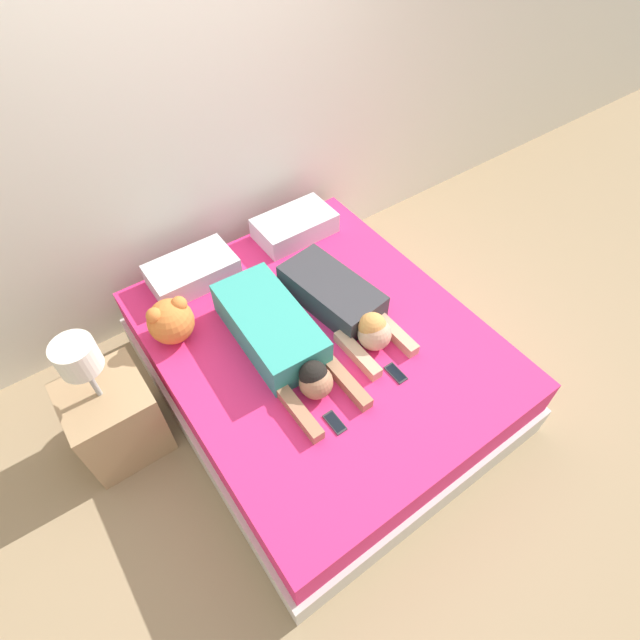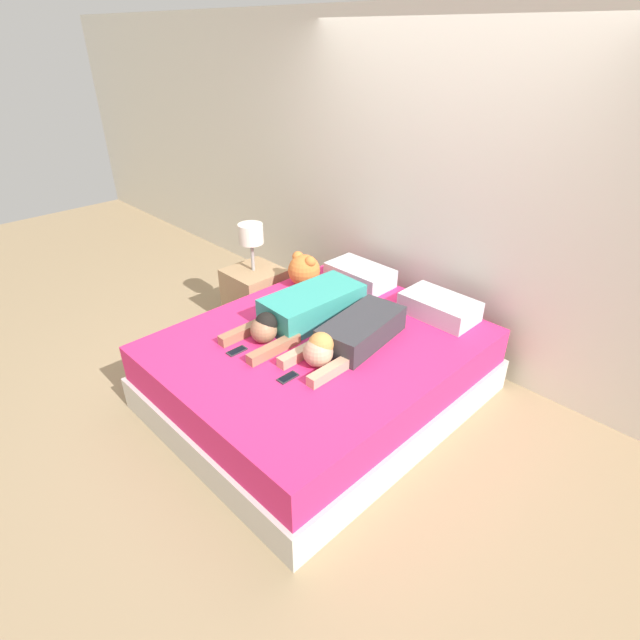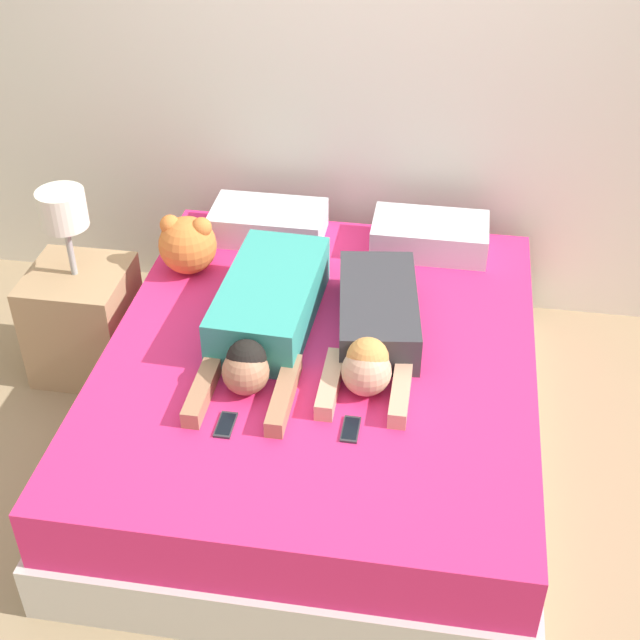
% 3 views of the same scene
% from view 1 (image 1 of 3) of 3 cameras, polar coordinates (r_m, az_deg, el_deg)
% --- Properties ---
extents(ground_plane, '(12.00, 12.00, 0.00)m').
position_cam_1_polar(ground_plane, '(3.43, 0.00, -7.31)').
color(ground_plane, '#9E8460').
extents(wall_back, '(12.00, 0.06, 2.60)m').
position_cam_1_polar(wall_back, '(3.36, -13.29, 20.52)').
color(wall_back, silver).
rests_on(wall_back, ground_plane).
extents(bed, '(1.84, 2.19, 0.53)m').
position_cam_1_polar(bed, '(3.21, 0.00, -4.81)').
color(bed, beige).
rests_on(bed, ground_plane).
extents(pillow_head_left, '(0.56, 0.33, 0.15)m').
position_cam_1_polar(pillow_head_left, '(3.37, -14.38, 5.39)').
color(pillow_head_left, silver).
rests_on(pillow_head_left, bed).
extents(pillow_head_right, '(0.56, 0.33, 0.15)m').
position_cam_1_polar(pillow_head_right, '(3.62, -2.91, 10.71)').
color(pillow_head_right, silver).
rests_on(pillow_head_right, bed).
extents(person_left, '(0.40, 1.12, 0.22)m').
position_cam_1_polar(person_left, '(2.88, -4.83, -1.81)').
color(person_left, teal).
rests_on(person_left, bed).
extents(person_right, '(0.41, 0.98, 0.23)m').
position_cam_1_polar(person_right, '(3.05, 2.65, 1.90)').
color(person_right, '#333338').
rests_on(person_right, bed).
extents(cell_phone_left, '(0.06, 0.14, 0.01)m').
position_cam_1_polar(cell_phone_left, '(2.67, 1.70, -11.63)').
color(cell_phone_left, '#2D2D33').
rests_on(cell_phone_left, bed).
extents(cell_phone_right, '(0.06, 0.14, 0.01)m').
position_cam_1_polar(cell_phone_right, '(2.87, 8.65, -6.02)').
color(cell_phone_right, '#2D2D33').
rests_on(cell_phone_right, bed).
extents(plush_toy, '(0.27, 0.27, 0.28)m').
position_cam_1_polar(plush_toy, '(3.02, -16.71, -0.06)').
color(plush_toy, orange).
rests_on(plush_toy, bed).
extents(nightstand, '(0.46, 0.46, 0.97)m').
position_cam_1_polar(nightstand, '(3.18, -22.53, -9.99)').
color(nightstand, tan).
rests_on(nightstand, ground_plane).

